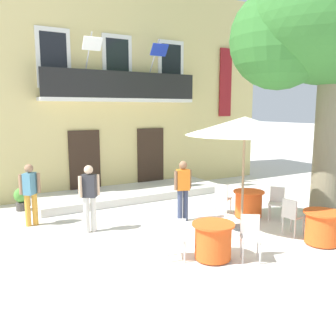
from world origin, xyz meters
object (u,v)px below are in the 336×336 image
at_px(cafe_chair_near_tree_1, 176,236).
at_px(pedestrian_mid_plaza, 30,191).
at_px(plane_tree, 334,32).
at_px(cafe_table_middle, 248,204).
at_px(cafe_table_near_tree, 213,241).
at_px(ground_planter_left, 21,198).
at_px(cafe_chair_near_tree_0, 250,234).
at_px(cafe_table_front, 322,227).
at_px(cafe_chair_middle_0, 222,197).
at_px(pedestrian_by_tree, 183,187).
at_px(cafe_chair_front_0, 292,214).
at_px(cafe_umbrella, 245,126).
at_px(pedestrian_near_entrance, 89,195).
at_px(cafe_chair_middle_1, 277,201).

distance_m(cafe_chair_near_tree_1, pedestrian_mid_plaza, 4.37).
distance_m(plane_tree, cafe_table_middle, 5.22).
xyz_separation_m(cafe_table_near_tree, ground_planter_left, (-2.83, 5.77, -0.01)).
height_order(cafe_chair_near_tree_0, cafe_table_front, cafe_chair_near_tree_0).
bearing_deg(ground_planter_left, cafe_chair_middle_0, -33.98).
xyz_separation_m(cafe_chair_near_tree_1, pedestrian_by_tree, (1.53, 2.15, 0.41)).
height_order(cafe_table_near_tree, ground_planter_left, cafe_table_near_tree).
xyz_separation_m(cafe_chair_front_0, pedestrian_by_tree, (-1.63, 2.30, 0.41)).
height_order(cafe_umbrella, ground_planter_left, cafe_umbrella).
bearing_deg(ground_planter_left, pedestrian_mid_plaza, -88.86).
height_order(cafe_table_middle, cafe_chair_front_0, cafe_chair_front_0).
xyz_separation_m(pedestrian_near_entrance, pedestrian_mid_plaza, (-1.17, 1.26, -0.03)).
bearing_deg(cafe_chair_near_tree_0, plane_tree, 18.64).
bearing_deg(ground_planter_left, pedestrian_near_entrance, -67.53).
distance_m(cafe_table_front, ground_planter_left, 8.37).
bearing_deg(cafe_chair_near_tree_1, cafe_table_front, -15.00).
bearing_deg(cafe_chair_front_0, plane_tree, 20.47).
distance_m(cafe_chair_middle_1, pedestrian_by_tree, 2.62).
bearing_deg(cafe_table_middle, pedestrian_near_entrance, 165.91).
distance_m(cafe_chair_near_tree_1, cafe_chair_front_0, 3.17).
bearing_deg(cafe_table_near_tree, cafe_chair_front_0, 3.74).
bearing_deg(cafe_chair_front_0, cafe_table_front, -77.79).
xyz_separation_m(cafe_table_near_tree, cafe_table_front, (2.64, -0.57, 0.00)).
bearing_deg(plane_tree, cafe_chair_front_0, -159.53).
relative_size(cafe_chair_middle_0, ground_planter_left, 1.32).
height_order(cafe_chair_middle_0, pedestrian_by_tree, pedestrian_by_tree).
distance_m(cafe_table_middle, cafe_umbrella, 2.47).
bearing_deg(cafe_chair_near_tree_1, pedestrian_near_entrance, 110.24).
height_order(cafe_table_near_tree, cafe_chair_near_tree_0, cafe_chair_near_tree_0).
bearing_deg(pedestrian_by_tree, plane_tree, -20.58).
bearing_deg(cafe_chair_near_tree_1, cafe_chair_middle_0, 36.22).
bearing_deg(cafe_table_near_tree, cafe_umbrella, 32.40).
xyz_separation_m(cafe_table_middle, ground_planter_left, (-5.44, 3.97, -0.01)).
bearing_deg(pedestrian_near_entrance, cafe_table_near_tree, -60.43).
distance_m(cafe_table_near_tree, ground_planter_left, 6.43).
bearing_deg(pedestrian_near_entrance, cafe_chair_middle_0, -6.89).
bearing_deg(pedestrian_by_tree, cafe_umbrella, -55.61).
bearing_deg(cafe_umbrella, cafe_chair_near_tree_1, -161.84).
height_order(cafe_table_near_tree, cafe_chair_middle_0, cafe_chair_middle_0).
bearing_deg(cafe_chair_middle_0, plane_tree, -28.74).
relative_size(cafe_chair_near_tree_0, pedestrian_near_entrance, 0.54).
distance_m(plane_tree, cafe_umbrella, 3.87).
distance_m(cafe_chair_front_0, pedestrian_mid_plaza, 6.60).
bearing_deg(ground_planter_left, cafe_table_front, -49.27).
bearing_deg(pedestrian_near_entrance, pedestrian_by_tree, -9.27).
height_order(plane_tree, cafe_table_middle, plane_tree).
bearing_deg(cafe_chair_middle_0, cafe_chair_front_0, -82.15).
xyz_separation_m(cafe_chair_near_tree_1, pedestrian_near_entrance, (-0.94, 2.55, 0.42)).
xyz_separation_m(cafe_umbrella, ground_planter_left, (-4.59, 4.65, -2.23)).
height_order(plane_tree, cafe_table_near_tree, plane_tree).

